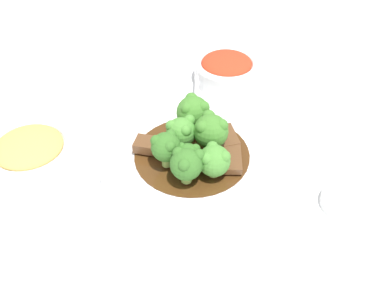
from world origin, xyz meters
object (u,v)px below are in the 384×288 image
object	(u,v)px
broccoli_floret_0	(214,160)
broccoli_floret_4	(188,155)
main_plate	(192,157)
broccoli_floret_1	(186,164)
beef_strip_1	(225,137)
side_bowl_kimchi	(226,69)
side_bowl_appetizer	(31,153)
sauce_dish	(347,202)
broccoli_floret_5	(181,132)
beef_strip_2	(159,147)
beef_strip_0	(227,158)
serving_spoon	(195,110)
broccoli_floret_6	(193,112)
broccoli_floret_3	(211,130)
broccoli_floret_2	(166,147)

from	to	relation	value
broccoli_floret_0	broccoli_floret_4	world-z (taller)	broccoli_floret_0
main_plate	broccoli_floret_4	distance (m)	0.04
main_plate	broccoli_floret_1	bearing A→B (deg)	163.04
beef_strip_1	side_bowl_kimchi	xyz separation A→B (m)	(0.17, -0.04, -0.00)
side_bowl_appetizer	sauce_dish	bearing A→B (deg)	-109.59
side_bowl_kimchi	side_bowl_appetizer	world-z (taller)	side_bowl_kimchi
broccoli_floret_5	side_bowl_kimchi	bearing A→B (deg)	-30.09
beef_strip_1	beef_strip_2	distance (m)	0.09
side_bowl_appetizer	beef_strip_0	bearing A→B (deg)	-102.21
broccoli_floret_4	serving_spoon	size ratio (longest dim) A/B	0.17
broccoli_floret_5	sauce_dish	size ratio (longest dim) A/B	0.73
beef_strip_2	serving_spoon	xyz separation A→B (m)	(0.07, -0.06, -0.00)
broccoli_floret_1	broccoli_floret_4	xyz separation A→B (m)	(0.02, -0.01, -0.01)
broccoli_floret_6	sauce_dish	size ratio (longest dim) A/B	0.82
broccoli_floret_4	side_bowl_appetizer	xyz separation A→B (m)	(0.06, 0.21, -0.02)
side_bowl_kimchi	broccoli_floret_6	bearing A→B (deg)	150.33
broccoli_floret_5	broccoli_floret_0	bearing A→B (deg)	-149.67
broccoli_floret_1	broccoli_floret_4	distance (m)	0.02
main_plate	broccoli_floret_3	xyz separation A→B (m)	(0.00, -0.03, 0.04)
broccoli_floret_4	broccoli_floret_2	bearing A→B (deg)	67.01
beef_strip_1	broccoli_floret_4	world-z (taller)	broccoli_floret_4
beef_strip_2	serving_spoon	bearing A→B (deg)	-40.01
beef_strip_1	broccoli_floret_3	bearing A→B (deg)	123.09
main_plate	serving_spoon	world-z (taller)	serving_spoon
main_plate	broccoli_floret_1	xyz separation A→B (m)	(-0.05, 0.02, 0.04)
broccoli_floret_2	sauce_dish	distance (m)	0.24
beef_strip_0	side_bowl_kimchi	world-z (taller)	side_bowl_kimchi
main_plate	beef_strip_0	bearing A→B (deg)	-119.71
serving_spoon	sauce_dish	size ratio (longest dim) A/B	3.40
main_plate	beef_strip_2	bearing A→B (deg)	76.08
broccoli_floret_4	serving_spoon	distance (m)	0.12
broccoli_floret_0	broccoli_floret_1	size ratio (longest dim) A/B	0.91
beef_strip_1	broccoli_floret_3	world-z (taller)	broccoli_floret_3
broccoli_floret_5	broccoli_floret_6	size ratio (longest dim) A/B	0.89
beef_strip_0	sauce_dish	size ratio (longest dim) A/B	0.87
broccoli_floret_1	broccoli_floret_0	bearing A→B (deg)	-81.38
broccoli_floret_3	serving_spoon	distance (m)	0.09
main_plate	broccoli_floret_2	world-z (taller)	broccoli_floret_2
broccoli_floret_6	beef_strip_1	bearing A→B (deg)	-126.70
beef_strip_1	beef_strip_2	bearing A→B (deg)	94.34
beef_strip_1	sauce_dish	xyz separation A→B (m)	(-0.13, -0.13, -0.02)
main_plate	side_bowl_kimchi	size ratio (longest dim) A/B	2.33
beef_strip_0	beef_strip_2	bearing A→B (deg)	67.75
broccoli_floret_3	serving_spoon	xyz separation A→B (m)	(0.08, 0.01, -0.03)
broccoli_floret_3	beef_strip_0	bearing A→B (deg)	-146.10
broccoli_floret_2	broccoli_floret_4	bearing A→B (deg)	-112.99
beef_strip_1	broccoli_floret_3	distance (m)	0.04
broccoli_floret_4	sauce_dish	bearing A→B (deg)	-112.78
broccoli_floret_1	serving_spoon	distance (m)	0.14
broccoli_floret_0	broccoli_floret_6	world-z (taller)	broccoli_floret_6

